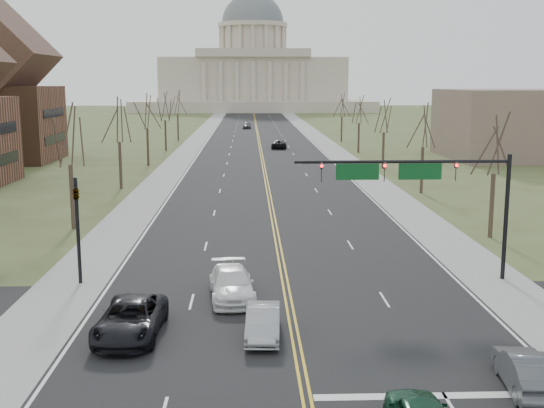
{
  "coord_description": "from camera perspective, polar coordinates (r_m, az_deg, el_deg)",
  "views": [
    {
      "loc": [
        -2.03,
        -23.7,
        11.18
      ],
      "look_at": [
        -0.45,
        21.61,
        3.0
      ],
      "focal_mm": 45.0,
      "sensor_mm": 36.0,
      "label": 1
    }
  ],
  "objects": [
    {
      "name": "tree_l_4",
      "position": [
        132.45,
        -7.92,
        8.3
      ],
      "size": [
        3.96,
        3.96,
        9.0
      ],
      "color": "#32261D",
      "rests_on": "ground"
    },
    {
      "name": "stop_bar",
      "position": [
        26.25,
        14.25,
        -15.27
      ],
      "size": [
        9.5,
        0.5,
        0.01
      ],
      "primitive_type": "cube",
      "color": "silver",
      "rests_on": "road"
    },
    {
      "name": "center_line",
      "position": [
        134.18,
        -1.13,
        5.45
      ],
      "size": [
        0.42,
        380.0,
        0.01
      ],
      "primitive_type": "cube",
      "color": "gold",
      "rests_on": "road"
    },
    {
      "name": "sidewalk_left",
      "position": [
        134.53,
        -6.27,
        5.4
      ],
      "size": [
        4.0,
        380.0,
        0.03
      ],
      "primitive_type": "cube",
      "color": "gray",
      "rests_on": "ground"
    },
    {
      "name": "car_sb_outer_lead",
      "position": [
        31.22,
        -11.76,
        -9.39
      ],
      "size": [
        2.87,
        5.86,
        1.6
      ],
      "primitive_type": "imported",
      "rotation": [
        0.0,
        0.0,
        -0.04
      ],
      "color": "black",
      "rests_on": "road"
    },
    {
      "name": "tree_r_3",
      "position": [
        109.21,
        7.31,
        7.71
      ],
      "size": [
        3.74,
        3.74,
        8.5
      ],
      "color": "#32261D",
      "rests_on": "ground"
    },
    {
      "name": "car_nb_outer_lead",
      "position": [
        27.29,
        20.51,
        -12.93
      ],
      "size": [
        1.99,
        4.59,
        1.47
      ],
      "primitive_type": "imported",
      "rotation": [
        0.0,
        0.0,
        3.04
      ],
      "color": "#4C4F53",
      "rests_on": "road"
    },
    {
      "name": "car_sb_inner_lead",
      "position": [
        30.52,
        -0.76,
        -9.84
      ],
      "size": [
        1.66,
        4.28,
        1.39
      ],
      "primitive_type": "imported",
      "rotation": [
        0.0,
        0.0,
        -0.04
      ],
      "color": "#94979C",
      "rests_on": "road"
    },
    {
      "name": "tree_r_2",
      "position": [
        89.55,
        9.37,
        7.13
      ],
      "size": [
        3.74,
        3.74,
        8.5
      ],
      "color": "#32261D",
      "rests_on": "ground"
    },
    {
      "name": "tree_r_4",
      "position": [
        128.98,
        5.87,
        8.12
      ],
      "size": [
        3.74,
        3.74,
        8.5
      ],
      "color": "#32261D",
      "rests_on": "ground"
    },
    {
      "name": "tree_l_1",
      "position": [
        73.08,
        -12.7,
        6.65
      ],
      "size": [
        3.96,
        3.96,
        9.0
      ],
      "color": "#32261D",
      "rests_on": "ground"
    },
    {
      "name": "signal_mast",
      "position": [
        38.77,
        12.18,
        1.96
      ],
      "size": [
        12.12,
        0.44,
        7.2
      ],
      "color": "black",
      "rests_on": "ground"
    },
    {
      "name": "cross_road",
      "position": [
        31.8,
        1.82,
        -10.35
      ],
      "size": [
        120.0,
        14.0,
        0.01
      ],
      "primitive_type": "cube",
      "color": "black",
      "rests_on": "ground"
    },
    {
      "name": "signal_left",
      "position": [
        39.11,
        -15.98,
        -1.18
      ],
      "size": [
        0.32,
        0.36,
        6.0
      ],
      "color": "black",
      "rests_on": "ground"
    },
    {
      "name": "road",
      "position": [
        134.18,
        -1.13,
        5.45
      ],
      "size": [
        20.0,
        380.0,
        0.01
      ],
      "primitive_type": "cube",
      "color": "black",
      "rests_on": "ground"
    },
    {
      "name": "ground",
      "position": [
        26.28,
        2.71,
        -14.96
      ],
      "size": [
        600.0,
        600.0,
        0.0
      ],
      "primitive_type": "plane",
      "color": "#474E27",
      "rests_on": "ground"
    },
    {
      "name": "edge_line_right",
      "position": [
        134.69,
        3.06,
        5.46
      ],
      "size": [
        0.15,
        380.0,
        0.01
      ],
      "primitive_type": "cube",
      "color": "silver",
      "rests_on": "road"
    },
    {
      "name": "tree_r_0",
      "position": [
        51.03,
        18.16,
        4.51
      ],
      "size": [
        3.74,
        3.74,
        8.5
      ],
      "color": "#32261D",
      "rests_on": "ground"
    },
    {
      "name": "car_far_sb",
      "position": [
        164.12,
        -2.12,
        6.59
      ],
      "size": [
        2.09,
        4.65,
        1.55
      ],
      "primitive_type": "imported",
      "rotation": [
        0.0,
        0.0,
        -0.06
      ],
      "color": "#54565C",
      "rests_on": "road"
    },
    {
      "name": "capitol",
      "position": [
        273.64,
        -1.6,
        10.85
      ],
      "size": [
        90.0,
        60.0,
        50.0
      ],
      "color": "beige",
      "rests_on": "ground"
    },
    {
      "name": "sidewalk_right",
      "position": [
        134.9,
        4.0,
        5.45
      ],
      "size": [
        4.0,
        380.0,
        0.03
      ],
      "primitive_type": "cube",
      "color": "gray",
      "rests_on": "ground"
    },
    {
      "name": "edge_line_left",
      "position": [
        134.39,
        -5.33,
        5.42
      ],
      "size": [
        0.15,
        380.0,
        0.01
      ],
      "primitive_type": "cube",
      "color": "silver",
      "rests_on": "road"
    },
    {
      "name": "car_sb_inner_second",
      "position": [
        35.72,
        -3.4,
        -6.69
      ],
      "size": [
        2.69,
        5.6,
        1.57
      ],
      "primitive_type": "imported",
      "rotation": [
        0.0,
        0.0,
        0.09
      ],
      "color": "white",
      "rests_on": "road"
    },
    {
      "name": "tree_r_1",
      "position": [
        70.08,
        12.57,
        6.2
      ],
      "size": [
        3.74,
        3.74,
        8.5
      ],
      "color": "#32261D",
      "rests_on": "ground"
    },
    {
      "name": "tree_l_2",
      "position": [
        92.78,
        -10.43,
        7.44
      ],
      "size": [
        3.96,
        3.96,
        9.0
      ],
      "color": "#32261D",
      "rests_on": "ground"
    },
    {
      "name": "tree_l_0",
      "position": [
        53.59,
        -16.62,
        5.26
      ],
      "size": [
        3.96,
        3.96,
        9.0
      ],
      "color": "#32261D",
      "rests_on": "ground"
    },
    {
      "name": "bldg_right_mass",
      "position": [
        108.37,
        20.96,
        6.29
      ],
      "size": [
        25.0,
        20.0,
        10.0
      ],
      "primitive_type": "cube",
      "color": "#7C6758",
      "rests_on": "ground"
    },
    {
      "name": "car_far_nb",
      "position": [
        115.58,
        0.59,
        5.05
      ],
      "size": [
        2.83,
        5.47,
        1.47
      ],
      "primitive_type": "imported",
      "rotation": [
        0.0,
        0.0,
        3.07
      ],
      "color": "black",
      "rests_on": "road"
    },
    {
      "name": "tree_l_3",
      "position": [
        112.59,
        -8.95,
        7.94
      ],
      "size": [
        3.96,
        3.96,
        9.0
      ],
      "color": "#32261D",
      "rests_on": "ground"
    }
  ]
}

